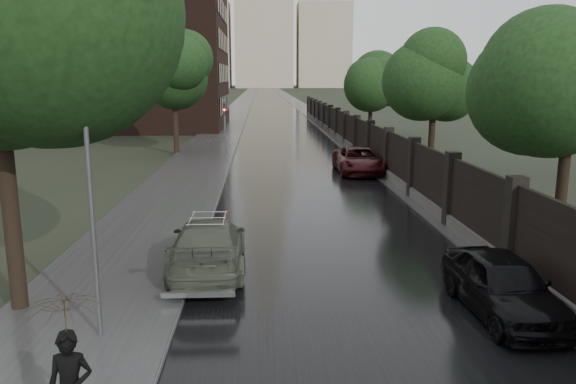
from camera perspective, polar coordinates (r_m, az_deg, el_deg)
The scene contains 17 objects.
ground at distance 10.78m, azimuth 9.42°, elevation -17.70°, with size 800.00×800.00×0.00m, color black.
road at distance 199.26m, azimuth -2.20°, elevation 10.01°, with size 8.00×420.00×0.02m, color black.
sidewalk_left at distance 199.28m, azimuth -3.95°, elevation 10.01°, with size 4.00×420.00×0.16m, color #2D2D2D.
verge_right at distance 199.39m, azimuth -0.59°, elevation 10.03°, with size 3.00×420.00×0.08m, color #2D2D2D.
fence_right at distance 41.95m, azimuth 6.50°, elevation 5.67°, with size 0.45×75.72×2.70m.
tree_left_far at distance 39.62m, azimuth -11.53°, elevation 11.31°, with size 4.25×4.25×7.39m.
tree_right_a at distance 19.70m, azimuth 26.88°, elevation 9.47°, with size 4.08×4.08×7.01m.
tree_right_b at distance 32.63m, azimuth 14.64°, elevation 10.66°, with size 4.08×4.08×7.01m.
tree_right_c at distance 50.11m, azimuth 8.46°, elevation 11.07°, with size 4.08×4.08×7.01m.
lamp_post at distance 11.46m, azimuth -19.30°, elevation -2.07°, with size 0.25×0.12×5.11m.
traffic_light at distance 34.36m, azimuth -6.43°, elevation 6.71°, with size 0.16×0.32×4.00m.
brick_building at distance 63.38m, azimuth -17.92°, elevation 15.30°, with size 24.00×18.00×20.00m, color black.
stalinist_tower at distance 310.96m, azimuth -2.48°, elevation 17.63°, with size 92.00×30.00×159.00m.
volga_sedan at distance 15.67m, azimuth -8.08°, elevation -5.35°, with size 2.01×4.94×1.43m, color #4C5343.
car_right_near at distance 13.56m, azimuth 21.00°, elevation -8.81°, with size 1.65×4.11×1.40m, color black.
car_right_far at distance 31.57m, azimuth 7.19°, elevation 3.22°, with size 2.41×5.22×1.45m, color black.
pedestrian_umbrella at distance 8.32m, azimuth -21.68°, elevation -12.64°, with size 1.01×1.02×2.68m.
Camera 1 is at (-2.13, -9.18, 5.24)m, focal length 35.00 mm.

